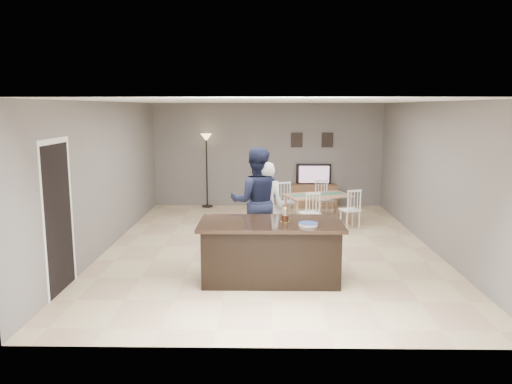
{
  "coord_description": "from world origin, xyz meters",
  "views": [
    {
      "loc": [
        -0.11,
        -9.09,
        2.6
      ],
      "look_at": [
        -0.25,
        -0.3,
        1.1
      ],
      "focal_mm": 35.0,
      "sensor_mm": 36.0,
      "label": 1
    }
  ],
  "objects_px": {
    "television": "(314,174)",
    "birthday_cake": "(285,218)",
    "man": "(256,202)",
    "dining_table": "(317,199)",
    "kitchen_island": "(271,251)",
    "woman": "(266,208)",
    "floor_lamp": "(206,150)",
    "plate_stack": "(308,224)",
    "tv_console": "(314,196)"
  },
  "relations": [
    {
      "from": "dining_table",
      "to": "woman",
      "type": "bearing_deg",
      "value": -136.26
    },
    {
      "from": "kitchen_island",
      "to": "dining_table",
      "type": "bearing_deg",
      "value": 73.6
    },
    {
      "from": "kitchen_island",
      "to": "television",
      "type": "relative_size",
      "value": 2.35
    },
    {
      "from": "tv_console",
      "to": "floor_lamp",
      "type": "height_order",
      "value": "floor_lamp"
    },
    {
      "from": "woman",
      "to": "floor_lamp",
      "type": "xyz_separation_m",
      "value": [
        -1.53,
        4.24,
        0.65
      ]
    },
    {
      "from": "television",
      "to": "plate_stack",
      "type": "height_order",
      "value": "television"
    },
    {
      "from": "man",
      "to": "tv_console",
      "type": "bearing_deg",
      "value": -111.77
    },
    {
      "from": "kitchen_island",
      "to": "television",
      "type": "bearing_deg",
      "value": 77.99
    },
    {
      "from": "tv_console",
      "to": "man",
      "type": "relative_size",
      "value": 0.63
    },
    {
      "from": "man",
      "to": "dining_table",
      "type": "xyz_separation_m",
      "value": [
        1.34,
        2.4,
        -0.41
      ]
    },
    {
      "from": "woman",
      "to": "dining_table",
      "type": "height_order",
      "value": "woman"
    },
    {
      "from": "kitchen_island",
      "to": "dining_table",
      "type": "relative_size",
      "value": 1.1
    },
    {
      "from": "plate_stack",
      "to": "dining_table",
      "type": "height_order",
      "value": "plate_stack"
    },
    {
      "from": "birthday_cake",
      "to": "television",
      "type": "bearing_deg",
      "value": 80.05
    },
    {
      "from": "woman",
      "to": "floor_lamp",
      "type": "distance_m",
      "value": 4.55
    },
    {
      "from": "television",
      "to": "birthday_cake",
      "type": "height_order",
      "value": "television"
    },
    {
      "from": "birthday_cake",
      "to": "plate_stack",
      "type": "height_order",
      "value": "birthday_cake"
    },
    {
      "from": "plate_stack",
      "to": "floor_lamp",
      "type": "distance_m",
      "value": 6.23
    },
    {
      "from": "birthday_cake",
      "to": "dining_table",
      "type": "distance_m",
      "value": 3.84
    },
    {
      "from": "plate_stack",
      "to": "floor_lamp",
      "type": "xyz_separation_m",
      "value": [
        -2.13,
        5.83,
        0.57
      ]
    },
    {
      "from": "television",
      "to": "birthday_cake",
      "type": "xyz_separation_m",
      "value": [
        -0.99,
        -5.62,
        0.09
      ]
    },
    {
      "from": "kitchen_island",
      "to": "plate_stack",
      "type": "bearing_deg",
      "value": -23.6
    },
    {
      "from": "tv_console",
      "to": "man",
      "type": "xyz_separation_m",
      "value": [
        -1.44,
        -4.23,
        0.66
      ]
    },
    {
      "from": "plate_stack",
      "to": "woman",
      "type": "bearing_deg",
      "value": 110.94
    },
    {
      "from": "man",
      "to": "plate_stack",
      "type": "relative_size",
      "value": 6.77
    },
    {
      "from": "kitchen_island",
      "to": "dining_table",
      "type": "height_order",
      "value": "kitchen_island"
    },
    {
      "from": "man",
      "to": "television",
      "type": "bearing_deg",
      "value": -111.49
    },
    {
      "from": "man",
      "to": "dining_table",
      "type": "relative_size",
      "value": 0.98
    },
    {
      "from": "man",
      "to": "dining_table",
      "type": "bearing_deg",
      "value": -122.15
    },
    {
      "from": "dining_table",
      "to": "floor_lamp",
      "type": "height_order",
      "value": "floor_lamp"
    },
    {
      "from": "tv_console",
      "to": "plate_stack",
      "type": "distance_m",
      "value": 5.88
    },
    {
      "from": "tv_console",
      "to": "man",
      "type": "distance_m",
      "value": 4.52
    },
    {
      "from": "birthday_cake",
      "to": "plate_stack",
      "type": "xyz_separation_m",
      "value": [
        0.33,
        -0.25,
        -0.03
      ]
    },
    {
      "from": "kitchen_island",
      "to": "birthday_cake",
      "type": "bearing_deg",
      "value": 4.69
    },
    {
      "from": "dining_table",
      "to": "plate_stack",
      "type": "bearing_deg",
      "value": -118.23
    },
    {
      "from": "woman",
      "to": "plate_stack",
      "type": "xyz_separation_m",
      "value": [
        0.61,
        -1.59,
        0.09
      ]
    },
    {
      "from": "kitchen_island",
      "to": "plate_stack",
      "type": "distance_m",
      "value": 0.75
    },
    {
      "from": "kitchen_island",
      "to": "plate_stack",
      "type": "relative_size",
      "value": 7.62
    },
    {
      "from": "tv_console",
      "to": "floor_lamp",
      "type": "xyz_separation_m",
      "value": [
        -2.8,
        0.02,
        1.19
      ]
    },
    {
      "from": "television",
      "to": "man",
      "type": "bearing_deg",
      "value": 71.52
    },
    {
      "from": "tv_console",
      "to": "birthday_cake",
      "type": "bearing_deg",
      "value": -100.07
    },
    {
      "from": "tv_console",
      "to": "plate_stack",
      "type": "xyz_separation_m",
      "value": [
        -0.66,
        -5.81,
        0.62
      ]
    },
    {
      "from": "television",
      "to": "woman",
      "type": "xyz_separation_m",
      "value": [
        -1.27,
        -4.29,
        -0.03
      ]
    },
    {
      "from": "kitchen_island",
      "to": "woman",
      "type": "xyz_separation_m",
      "value": [
        -0.07,
        1.35,
        0.38
      ]
    },
    {
      "from": "birthday_cake",
      "to": "man",
      "type": "bearing_deg",
      "value": 108.9
    },
    {
      "from": "plate_stack",
      "to": "floor_lamp",
      "type": "height_order",
      "value": "floor_lamp"
    },
    {
      "from": "birthday_cake",
      "to": "floor_lamp",
      "type": "height_order",
      "value": "floor_lamp"
    },
    {
      "from": "woman",
      "to": "floor_lamp",
      "type": "height_order",
      "value": "floor_lamp"
    },
    {
      "from": "tv_console",
      "to": "dining_table",
      "type": "bearing_deg",
      "value": -93.14
    },
    {
      "from": "kitchen_island",
      "to": "man",
      "type": "relative_size",
      "value": 1.13
    }
  ]
}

